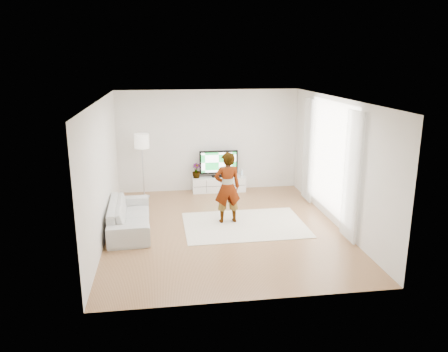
{
  "coord_description": "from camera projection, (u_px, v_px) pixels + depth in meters",
  "views": [
    {
      "loc": [
        -1.27,
        -8.86,
        3.59
      ],
      "look_at": [
        0.06,
        0.4,
        1.08
      ],
      "focal_mm": 35.0,
      "sensor_mm": 36.0,
      "label": 1
    }
  ],
  "objects": [
    {
      "name": "floor",
      "position": [
        224.0,
        228.0,
        9.58
      ],
      "size": [
        6.0,
        6.0,
        0.0
      ],
      "primitive_type": "plane",
      "color": "#A4794A",
      "rests_on": "ground"
    },
    {
      "name": "wall_back",
      "position": [
        209.0,
        141.0,
        12.08
      ],
      "size": [
        5.0,
        0.02,
        2.8
      ],
      "primitive_type": "cube",
      "color": "silver",
      "rests_on": "floor"
    },
    {
      "name": "player",
      "position": [
        227.0,
        187.0,
        9.72
      ],
      "size": [
        0.61,
        0.42,
        1.62
      ],
      "primitive_type": "imported",
      "rotation": [
        0.0,
        0.0,
        3.2
      ],
      "color": "#334772",
      "rests_on": "rug"
    },
    {
      "name": "curtain_far",
      "position": [
        308.0,
        150.0,
        11.08
      ],
      "size": [
        0.04,
        0.7,
        2.6
      ],
      "primitive_type": "cube",
      "color": "white",
      "rests_on": "floor"
    },
    {
      "name": "wall_right",
      "position": [
        337.0,
        162.0,
        9.56
      ],
      "size": [
        0.02,
        6.0,
        2.8
      ],
      "primitive_type": "cube",
      "color": "silver",
      "rests_on": "floor"
    },
    {
      "name": "rug",
      "position": [
        244.0,
        225.0,
        9.76
      ],
      "size": [
        2.7,
        1.96,
        0.01
      ],
      "primitive_type": "cube",
      "rotation": [
        0.0,
        0.0,
        0.01
      ],
      "color": "#EFE4CB",
      "rests_on": "floor"
    },
    {
      "name": "window",
      "position": [
        331.0,
        157.0,
        9.83
      ],
      "size": [
        0.01,
        2.6,
        2.5
      ],
      "primitive_type": "cube",
      "color": "white",
      "rests_on": "wall_right"
    },
    {
      "name": "potted_plant",
      "position": [
        196.0,
        171.0,
        12.01
      ],
      "size": [
        0.28,
        0.28,
        0.41
      ],
      "primitive_type": "imported",
      "rotation": [
        0.0,
        0.0,
        0.25
      ],
      "color": "#3F7238",
      "rests_on": "media_console"
    },
    {
      "name": "game_console",
      "position": [
        242.0,
        173.0,
        12.21
      ],
      "size": [
        0.05,
        0.15,
        0.2
      ],
      "rotation": [
        0.0,
        0.0,
        0.07
      ],
      "color": "white",
      "rests_on": "media_console"
    },
    {
      "name": "ceiling",
      "position": [
        224.0,
        99.0,
        8.85
      ],
      "size": [
        6.0,
        6.0,
        0.0
      ],
      "primitive_type": "plane",
      "color": "white",
      "rests_on": "wall_back"
    },
    {
      "name": "wall_front",
      "position": [
        253.0,
        215.0,
        6.35
      ],
      "size": [
        5.0,
        0.02,
        2.8
      ],
      "primitive_type": "cube",
      "color": "silver",
      "rests_on": "floor"
    },
    {
      "name": "floor_lamp",
      "position": [
        142.0,
        144.0,
        11.37
      ],
      "size": [
        0.38,
        0.38,
        1.71
      ],
      "color": "silver",
      "rests_on": "floor"
    },
    {
      "name": "sofa",
      "position": [
        130.0,
        216.0,
        9.42
      ],
      "size": [
        0.93,
        2.19,
        0.63
      ],
      "primitive_type": "imported",
      "rotation": [
        0.0,
        0.0,
        1.61
      ],
      "color": "#B8B8B3",
      "rests_on": "floor"
    },
    {
      "name": "wall_left",
      "position": [
        102.0,
        170.0,
        8.87
      ],
      "size": [
        0.02,
        6.0,
        2.8
      ],
      "primitive_type": "cube",
      "color": "silver",
      "rests_on": "floor"
    },
    {
      "name": "television",
      "position": [
        219.0,
        163.0,
        12.07
      ],
      "size": [
        1.06,
        0.21,
        0.74
      ],
      "color": "black",
      "rests_on": "media_console"
    },
    {
      "name": "curtain_near",
      "position": [
        351.0,
        177.0,
        8.6
      ],
      "size": [
        0.04,
        0.7,
        2.6
      ],
      "primitive_type": "cube",
      "color": "white",
      "rests_on": "floor"
    },
    {
      "name": "media_console",
      "position": [
        219.0,
        184.0,
        12.2
      ],
      "size": [
        1.47,
        0.42,
        0.41
      ],
      "color": "white",
      "rests_on": "floor"
    }
  ]
}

